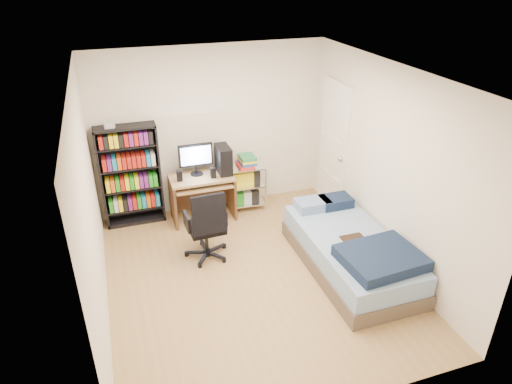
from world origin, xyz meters
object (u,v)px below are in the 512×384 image
object	(u,v)px
media_shelf	(131,175)
computer_desk	(207,178)
office_chair	(207,237)
bed	(351,251)

from	to	relation	value
media_shelf	computer_desk	world-z (taller)	media_shelf
office_chair	bed	xyz separation A→B (m)	(1.66, -0.82, -0.06)
media_shelf	computer_desk	bearing A→B (deg)	-9.38
media_shelf	office_chair	world-z (taller)	media_shelf
media_shelf	computer_desk	xyz separation A→B (m)	(1.08, -0.18, -0.14)
media_shelf	office_chair	xyz separation A→B (m)	(0.81, -1.26, -0.45)
bed	computer_desk	bearing A→B (deg)	126.36
office_chair	bed	distance (m)	1.85
media_shelf	computer_desk	size ratio (longest dim) A/B	1.34
computer_desk	office_chair	size ratio (longest dim) A/B	1.17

